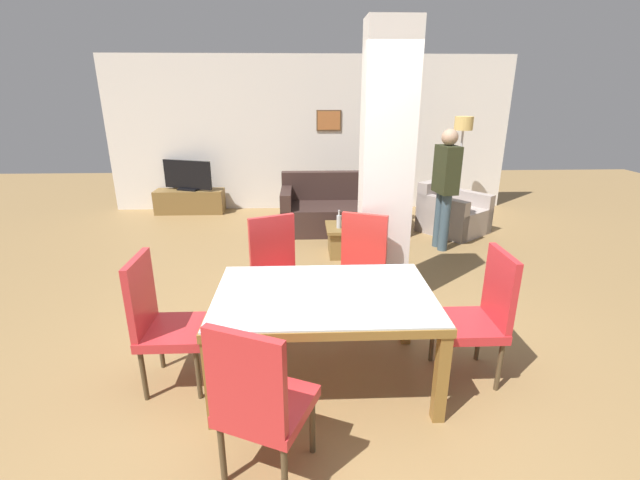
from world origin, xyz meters
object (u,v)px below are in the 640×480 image
dining_chair_near_left (259,399)px  coffee_table (353,240)px  bottle (339,221)px  sofa (342,211)px  armchair (452,214)px  tv_screen (187,176)px  standing_person (446,182)px  tv_stand (190,201)px  dining_table (324,310)px  dining_chair_head_right (480,312)px  floor_lamp (463,134)px  dining_chair_head_left (161,318)px  dining_chair_far_right (360,265)px  dining_chair_far_left (277,268)px

dining_chair_near_left → coffee_table: 3.66m
bottle → sofa: bearing=83.0°
armchair → tv_screen: size_ratio=1.31×
dining_chair_near_left → standing_person: 4.31m
coffee_table → tv_stand: (-2.71, 2.22, 0.01)m
dining_table → sofa: size_ratio=0.83×
armchair → dining_chair_head_right: bearing=36.9°
floor_lamp → standing_person: 1.87m
armchair → dining_chair_head_left: bearing=9.6°
dining_chair_head_right → armchair: (1.01, 3.57, -0.27)m
dining_chair_head_left → tv_stand: 4.98m
tv_stand → standing_person: size_ratio=0.74×
sofa → dining_table: bearing=82.9°
dining_chair_far_right → dining_chair_head_right: bearing=152.0°
bottle → floor_lamp: size_ratio=0.14×
bottle → tv_stand: (-2.51, 2.30, -0.28)m
dining_chair_far_right → armchair: (1.79, 2.63, -0.27)m
dining_chair_far_right → coffee_table: bearing=-72.2°
dining_chair_far_left → armchair: (2.56, 2.67, -0.27)m
bottle → tv_stand: bottle is taller
dining_chair_head_left → standing_person: size_ratio=0.62×
dining_table → coffee_table: dining_table is taller
dining_table → bottle: dining_table is taller
dining_chair_head_right → dining_chair_near_left: 1.78m
armchair → tv_screen: bearing=-53.8°
tv_screen → tv_stand: bearing=-0.0°
sofa → bottle: sofa is taller
coffee_table → floor_lamp: floor_lamp is taller
dining_chair_far_left → dining_chair_near_left: bearing=66.7°
armchair → coffee_table: bearing=-7.9°
dining_chair_head_left → standing_person: 4.10m
dining_chair_head_left → sofa: bearing=156.4°
coffee_table → floor_lamp: bearing=42.1°
dining_chair_head_left → coffee_table: size_ratio=1.38×
dining_chair_far_right → dining_chair_far_left: 0.78m
dining_table → bottle: bearing=82.8°
tv_stand → floor_lamp: floor_lamp is taller
bottle → dining_chair_head_right: bearing=-72.0°
tv_screen → armchair: bearing=-176.5°
dining_chair_head_left → tv_stand: (-1.01, 4.86, -0.33)m
dining_chair_far_right → dining_chair_far_left: (-0.77, -0.03, 0.00)m
tv_stand → standing_person: (3.96, -2.04, 0.73)m
bottle → tv_stand: 3.41m
armchair → floor_lamp: (0.37, 0.90, 1.15)m
dining_table → dining_chair_far_left: 0.98m
dining_chair_head_left → dining_chair_head_right: bearing=90.0°
standing_person → floor_lamp: bearing=-33.7°
tv_screen → bottle: bearing=157.6°
bottle → dining_table: bearing=-97.2°
dining_chair_far_left → dining_chair_head_left: size_ratio=1.00×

